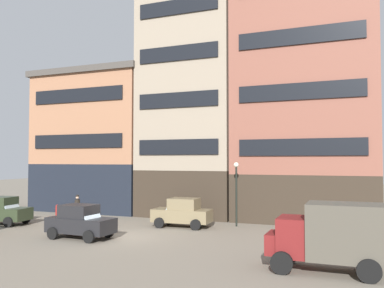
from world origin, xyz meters
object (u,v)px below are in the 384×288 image
delivery_truck_near (330,235)px  streetlamp_curbside (236,185)px  sedan_parked_curb (182,213)px  pedestrian_officer (77,206)px  sedan_light (80,222)px  sedan_dark (2,211)px  fire_hydrant_curbside (57,210)px

delivery_truck_near → streetlamp_curbside: bearing=124.1°
sedan_parked_curb → streetlamp_curbside: bearing=26.5°
sedan_parked_curb → pedestrian_officer: bearing=179.8°
sedan_parked_curb → delivery_truck_near: bearing=-39.2°
delivery_truck_near → sedan_light: size_ratio=1.16×
pedestrian_officer → sedan_light: bearing=-51.3°
pedestrian_officer → sedan_parked_curb: bearing=-0.2°
sedan_light → pedestrian_officer: sedan_light is taller
sedan_dark → pedestrian_officer: sedan_dark is taller
sedan_light → streetlamp_curbside: bearing=46.2°
sedan_parked_curb → fire_hydrant_curbside: sedan_parked_curb is taller
streetlamp_curbside → fire_hydrant_curbside: bearing=-179.8°
streetlamp_curbside → fire_hydrant_curbside: (-14.28, -0.04, -2.24)m
sedan_dark → pedestrian_officer: (3.39, 3.52, 0.07)m
streetlamp_curbside → sedan_light: bearing=-133.8°
delivery_truck_near → pedestrian_officer: 19.09m
sedan_dark → sedan_parked_curb: (11.53, 3.49, 0.00)m
sedan_parked_curb → pedestrian_officer: (-8.15, 0.03, 0.07)m
delivery_truck_near → sedan_light: (-13.01, 2.08, -0.51)m
pedestrian_officer → streetlamp_curbside: size_ratio=0.44×
sedan_light → sedan_parked_curb: bearing=56.4°
delivery_truck_near → streetlamp_curbside: (-6.21, 9.18, 1.25)m
delivery_truck_near → pedestrian_officer: size_ratio=2.43×
sedan_dark → fire_hydrant_curbside: 5.04m
sedan_parked_curb → sedan_dark: bearing=-163.2°
delivery_truck_near → sedan_dark: bearing=168.8°
delivery_truck_near → sedan_parked_curb: delivery_truck_near is taller
pedestrian_officer → streetlamp_curbside: 11.50m
sedan_parked_curb → streetlamp_curbside: size_ratio=0.92×
sedan_parked_curb → streetlamp_curbside: (3.13, 1.56, 1.76)m
delivery_truck_near → fire_hydrant_curbside: (-20.49, 9.13, -1.00)m
sedan_dark → sedan_parked_curb: size_ratio=1.02×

